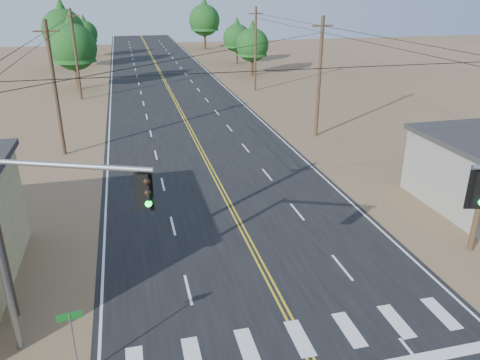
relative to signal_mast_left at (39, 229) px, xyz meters
name	(u,v)px	position (x,y,z in m)	size (l,w,h in m)	color
road	(202,152)	(8.52, 20.61, -4.96)	(15.00, 200.00, 0.02)	black
utility_pole_left_mid	(55,89)	(-1.98, 22.61, 0.15)	(1.80, 0.30, 10.00)	#4C3826
utility_pole_left_far	(76,54)	(-1.98, 42.61, 0.15)	(1.80, 0.30, 10.00)	#4C3826
utility_pole_right_mid	(319,77)	(19.02, 22.61, 0.15)	(1.80, 0.30, 10.00)	#4C3826
utility_pole_right_far	(255,49)	(19.02, 42.61, 0.15)	(1.80, 0.30, 10.00)	#4C3826
signal_mast_left	(39,229)	(0.00, 0.00, 0.00)	(5.26, 2.38, 7.41)	gray
street_sign	(73,335)	(0.72, -1.39, -3.20)	(0.78, 0.12, 2.64)	gray
tree_left_near	(73,42)	(-2.71, 48.85, 0.84)	(5.70, 5.70, 9.50)	#3F2D1E
tree_left_mid	(63,26)	(-5.48, 66.36, 1.62)	(6.46, 6.46, 10.77)	#3F2D1E
tree_left_far	(84,31)	(-3.24, 79.41, -0.27)	(4.62, 4.62, 7.69)	#3F2D1E
tree_right_near	(252,42)	(21.53, 53.30, -0.13)	(4.75, 4.75, 7.92)	#3F2D1E
tree_right_mid	(237,35)	(22.05, 65.01, -0.28)	(4.60, 4.60, 7.67)	#3F2D1E
tree_right_far	(204,17)	(20.29, 86.53, 1.48)	(6.32, 6.32, 10.54)	#3F2D1E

